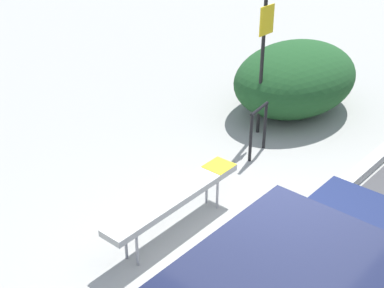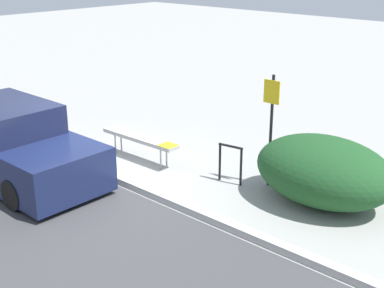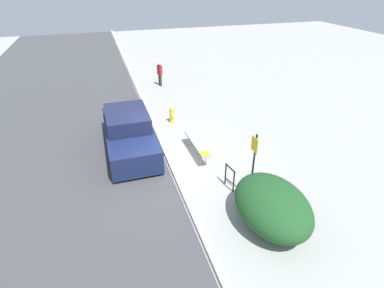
{
  "view_description": "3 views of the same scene",
  "coord_description": "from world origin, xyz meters",
  "px_view_note": "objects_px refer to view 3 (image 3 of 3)",
  "views": [
    {
      "loc": [
        -4.05,
        -2.63,
        4.23
      ],
      "look_at": [
        0.72,
        1.58,
        0.79
      ],
      "focal_mm": 50.0,
      "sensor_mm": 36.0,
      "label": 1
    },
    {
      "loc": [
        8.57,
        -6.45,
        4.51
      ],
      "look_at": [
        1.43,
        1.26,
        0.73
      ],
      "focal_mm": 50.0,
      "sensor_mm": 36.0,
      "label": 2
    },
    {
      "loc": [
        9.56,
        -2.03,
        6.35
      ],
      "look_at": [
        0.96,
        0.63,
        1.15
      ],
      "focal_mm": 28.0,
      "sensor_mm": 36.0,
      "label": 3
    }
  ],
  "objects_px": {
    "pedestrian": "(160,73)",
    "parked_car_near": "(129,133)",
    "sign_post": "(253,161)",
    "fire_hydrant": "(172,114)",
    "bike_rack": "(230,175)",
    "bench": "(197,143)"
  },
  "relations": [
    {
      "from": "pedestrian",
      "to": "parked_car_near",
      "type": "distance_m",
      "value": 7.81
    },
    {
      "from": "sign_post",
      "to": "parked_car_near",
      "type": "bearing_deg",
      "value": -142.66
    },
    {
      "from": "sign_post",
      "to": "fire_hydrant",
      "type": "bearing_deg",
      "value": -170.24
    },
    {
      "from": "bike_rack",
      "to": "parked_car_near",
      "type": "relative_size",
      "value": 0.18
    },
    {
      "from": "bench",
      "to": "parked_car_near",
      "type": "relative_size",
      "value": 0.46
    },
    {
      "from": "bike_rack",
      "to": "pedestrian",
      "type": "distance_m",
      "value": 10.95
    },
    {
      "from": "bench",
      "to": "parked_car_near",
      "type": "height_order",
      "value": "parked_car_near"
    },
    {
      "from": "bike_rack",
      "to": "parked_car_near",
      "type": "xyz_separation_m",
      "value": [
        -3.65,
        -2.85,
        0.2
      ]
    },
    {
      "from": "fire_hydrant",
      "to": "parked_car_near",
      "type": "bearing_deg",
      "value": -50.16
    },
    {
      "from": "bench",
      "to": "bike_rack",
      "type": "distance_m",
      "value": 2.35
    },
    {
      "from": "bench",
      "to": "pedestrian",
      "type": "height_order",
      "value": "pedestrian"
    },
    {
      "from": "sign_post",
      "to": "bench",
      "type": "bearing_deg",
      "value": -164.57
    },
    {
      "from": "bike_rack",
      "to": "pedestrian",
      "type": "bearing_deg",
      "value": -179.78
    },
    {
      "from": "pedestrian",
      "to": "parked_car_near",
      "type": "height_order",
      "value": "parked_car_near"
    },
    {
      "from": "sign_post",
      "to": "parked_car_near",
      "type": "distance_m",
      "value": 5.46
    },
    {
      "from": "pedestrian",
      "to": "sign_post",
      "type": "bearing_deg",
      "value": 163.91
    },
    {
      "from": "sign_post",
      "to": "bike_rack",
      "type": "bearing_deg",
      "value": -146.36
    },
    {
      "from": "fire_hydrant",
      "to": "parked_car_near",
      "type": "relative_size",
      "value": 0.16
    },
    {
      "from": "fire_hydrant",
      "to": "bike_rack",
      "type": "bearing_deg",
      "value": 6.49
    },
    {
      "from": "sign_post",
      "to": "pedestrian",
      "type": "xyz_separation_m",
      "value": [
        -11.6,
        -0.48,
        -0.58
      ]
    },
    {
      "from": "pedestrian",
      "to": "parked_car_near",
      "type": "relative_size",
      "value": 0.32
    },
    {
      "from": "bike_rack",
      "to": "fire_hydrant",
      "type": "height_order",
      "value": "bike_rack"
    }
  ]
}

